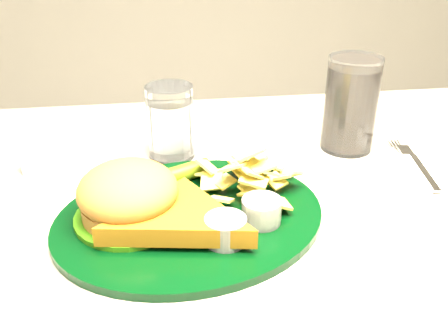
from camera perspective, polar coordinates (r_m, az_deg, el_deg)
The scene contains 6 objects.
dinner_plate at distance 0.62m, azimuth -3.96°, elevation -3.04°, with size 0.35×0.29×0.08m, color black, non-canonical shape.
water_glass at distance 0.78m, azimuth -6.14°, elevation 5.23°, with size 0.07×0.07×0.12m, color white.
cola_glass at distance 0.82m, azimuth 14.28°, elevation 7.07°, with size 0.08×0.08×0.15m, color black.
fork_napkin at distance 0.81m, azimuth 21.65°, elevation -0.16°, with size 0.11×0.15×0.01m, color white, non-canonical shape.
ramekin at distance 0.80m, azimuth -20.76°, elevation 0.59°, with size 0.04×0.04×0.03m, color silver.
wrapped_straw at distance 0.82m, azimuth 1.79°, elevation 2.38°, with size 0.18×0.06×0.01m, color white, non-canonical shape.
Camera 1 is at (-0.09, -0.57, 1.11)m, focal length 40.00 mm.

